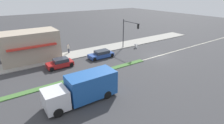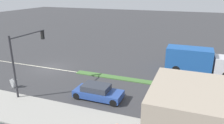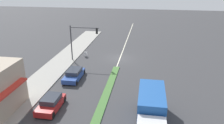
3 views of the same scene
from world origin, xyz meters
TOP-DOWN VIEW (x-y plane):
  - ground_plane at (0.00, 18.00)m, footprint 160.00×160.00m
  - sidewalk_right at (9.00, 18.50)m, footprint 4.00×73.00m
  - lane_marking_center at (0.00, 0.00)m, footprint 0.16×60.00m
  - building_corner_store at (10.63, 19.00)m, footprint 5.40×8.82m
  - traffic_signal_main at (6.12, 2.13)m, footprint 4.59×0.34m
  - pedestrian at (10.40, 12.63)m, footprint 0.34×0.34m
  - warning_aframe_sign at (5.90, 0.09)m, footprint 0.45×0.53m
  - delivery_truck at (-5.00, 16.94)m, footprint 2.44×7.50m
  - hatchback_red at (5.00, 16.10)m, footprint 1.86×3.84m
  - coupe_blue at (5.00, 8.86)m, footprint 1.89×4.33m

SIDE VIEW (x-z plane):
  - ground_plane at x=0.00m, z-range 0.00..0.00m
  - lane_marking_center at x=0.00m, z-range 0.00..0.01m
  - sidewalk_right at x=9.00m, z-range 0.00..0.12m
  - warning_aframe_sign at x=5.90m, z-range 0.01..0.84m
  - coupe_blue at x=5.00m, z-range -0.03..1.27m
  - hatchback_red at x=5.00m, z-range -0.03..1.32m
  - pedestrian at x=10.40m, z-range 0.16..1.74m
  - delivery_truck at x=-5.00m, z-range 0.03..2.90m
  - building_corner_store at x=10.63m, z-range 0.12..4.83m
  - traffic_signal_main at x=6.12m, z-range 1.10..6.70m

